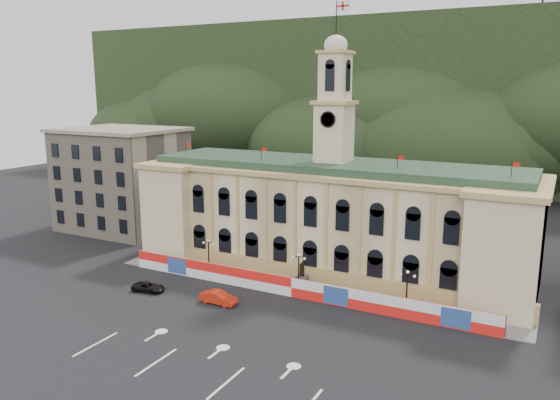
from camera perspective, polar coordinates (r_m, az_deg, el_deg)
The scene contains 13 objects.
ground at distance 57.92m, azimuth -5.68°, elevation -14.90°, with size 260.00×260.00×0.00m, color black.
lane_markings at distance 54.32m, azimuth -8.71°, elevation -16.90°, with size 26.00×10.00×0.02m, color white, non-canonical shape.
hill_ridge at distance 167.58m, azimuth 18.11°, elevation 8.99°, with size 230.00×80.00×64.00m.
city_hall at distance 78.40m, azimuth 5.39°, elevation -1.63°, with size 56.20×17.60×37.10m.
side_building_left at distance 104.45m, azimuth -16.20°, elevation 2.15°, with size 21.00×17.00×18.60m.
hoarding_fence at distance 69.35m, azimuth 1.29°, elevation -9.09°, with size 50.00×0.44×2.50m.
pavement at distance 72.05m, azimuth 2.22°, elevation -9.28°, with size 56.00×5.50×0.16m, color slate.
statue at distance 71.87m, azimuth 2.31°, elevation -8.39°, with size 1.40×1.40×3.72m.
lamp_left at distance 77.21m, azimuth -7.46°, elevation -5.56°, with size 1.96×0.44×5.15m.
lamp_center at distance 70.39m, azimuth 1.97°, elevation -7.20°, with size 1.96×0.44×5.15m.
lamp_right at distance 65.88m, azimuth 13.12°, elevation -8.86°, with size 1.96×0.44×5.15m.
red_sedan at distance 67.79m, azimuth -6.44°, elevation -10.09°, with size 4.78×1.68×1.57m, color red.
black_suv at distance 73.20m, azimuth -13.59°, elevation -8.83°, with size 4.59×2.72×1.19m, color black.
Camera 1 is at (28.94, -42.95, 25.94)m, focal length 35.00 mm.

